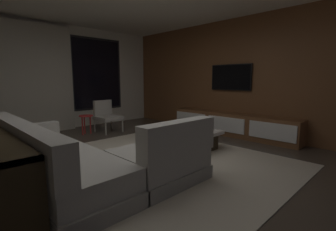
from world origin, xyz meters
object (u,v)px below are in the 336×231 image
object	(u,v)px
book_stack_on_coffee_table	(187,130)
side_stool	(86,119)
sectional_couch	(84,161)
media_console	(232,125)
mounted_tv	(231,77)
accent_chair_near_window	(106,114)
coffee_table	(180,140)

from	to	relation	value
book_stack_on_coffee_table	side_stool	size ratio (longest dim) A/B	0.60
sectional_couch	media_console	xyz separation A→B (m)	(3.68, 0.10, -0.04)
media_console	mounted_tv	size ratio (longest dim) A/B	2.96
mounted_tv	media_console	bearing A→B (deg)	-132.37
side_stool	mounted_tv	distance (m)	3.58
book_stack_on_coffee_table	mounted_tv	bearing A→B (deg)	7.90
book_stack_on_coffee_table	mounted_tv	world-z (taller)	mounted_tv
sectional_couch	accent_chair_near_window	world-z (taller)	sectional_couch
sectional_couch	coffee_table	distance (m)	1.97
book_stack_on_coffee_table	mounted_tv	distance (m)	2.12
sectional_couch	book_stack_on_coffee_table	bearing A→B (deg)	1.18
sectional_couch	coffee_table	size ratio (longest dim) A/B	2.16
book_stack_on_coffee_table	coffee_table	bearing A→B (deg)	102.77
sectional_couch	side_stool	distance (m)	2.92
book_stack_on_coffee_table	accent_chair_near_window	bearing A→B (deg)	94.00
sectional_couch	mounted_tv	distance (m)	4.01
media_console	side_stool	bearing A→B (deg)	133.37
side_stool	media_console	xyz separation A→B (m)	(2.37, -2.51, -0.12)
accent_chair_near_window	media_console	xyz separation A→B (m)	(1.86, -2.45, -0.18)
coffee_table	side_stool	xyz separation A→B (m)	(-0.65, 2.44, 0.19)
accent_chair_near_window	media_console	distance (m)	3.08
book_stack_on_coffee_table	side_stool	distance (m)	2.66
coffee_table	mounted_tv	bearing A→B (deg)	3.79
accent_chair_near_window	mounted_tv	xyz separation A→B (m)	(2.04, -2.25, 0.92)
accent_chair_near_window	side_stool	distance (m)	0.51
coffee_table	side_stool	distance (m)	2.53
accent_chair_near_window	side_stool	world-z (taller)	accent_chair_near_window
sectional_couch	side_stool	xyz separation A→B (m)	(1.31, 2.61, 0.08)
accent_chair_near_window	mounted_tv	size ratio (longest dim) A/B	0.74
sectional_couch	accent_chair_near_window	bearing A→B (deg)	54.56
mounted_tv	book_stack_on_coffee_table	bearing A→B (deg)	-172.10
book_stack_on_coffee_table	mounted_tv	xyz separation A→B (m)	(1.87, 0.26, 0.96)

